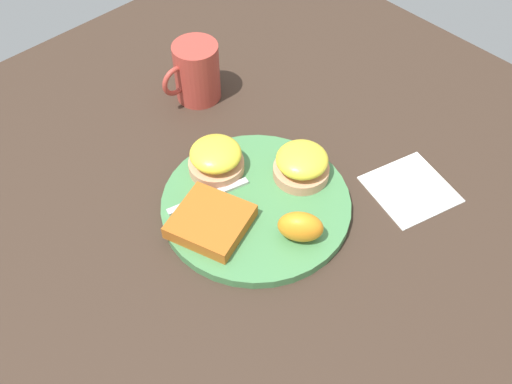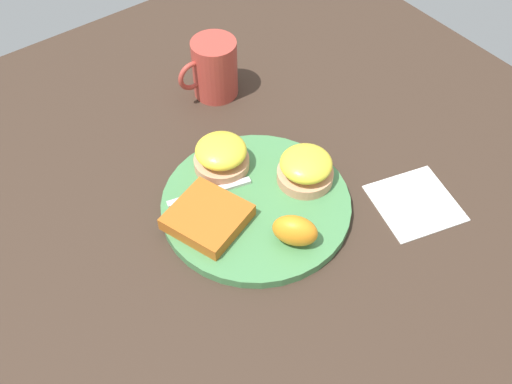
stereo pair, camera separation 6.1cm
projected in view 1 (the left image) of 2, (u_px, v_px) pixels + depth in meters
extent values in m
plane|color=#38281E|center=(256.00, 208.00, 0.84)|extent=(1.10, 1.10, 0.00)
cylinder|color=#47844C|center=(256.00, 205.00, 0.83)|extent=(0.26, 0.26, 0.01)
cylinder|color=tan|center=(301.00, 171.00, 0.86)|extent=(0.08, 0.08, 0.02)
ellipsoid|color=yellow|center=(302.00, 159.00, 0.84)|extent=(0.07, 0.07, 0.03)
cylinder|color=tan|center=(216.00, 166.00, 0.86)|extent=(0.08, 0.08, 0.02)
ellipsoid|color=yellow|center=(215.00, 154.00, 0.84)|extent=(0.07, 0.07, 0.03)
cube|color=#B05B1C|center=(211.00, 221.00, 0.79)|extent=(0.12, 0.12, 0.02)
ellipsoid|color=orange|center=(298.00, 228.00, 0.77)|extent=(0.07, 0.07, 0.04)
cube|color=silver|center=(208.00, 196.00, 0.83)|extent=(0.12, 0.04, 0.00)
cube|color=silver|center=(298.00, 160.00, 0.88)|extent=(0.05, 0.04, 0.00)
cylinder|color=#B23D33|center=(197.00, 72.00, 0.96)|extent=(0.07, 0.07, 0.10)
torus|color=#B23D33|center=(176.00, 81.00, 0.94)|extent=(0.05, 0.01, 0.05)
cube|color=white|center=(410.00, 189.00, 0.86)|extent=(0.14, 0.14, 0.00)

